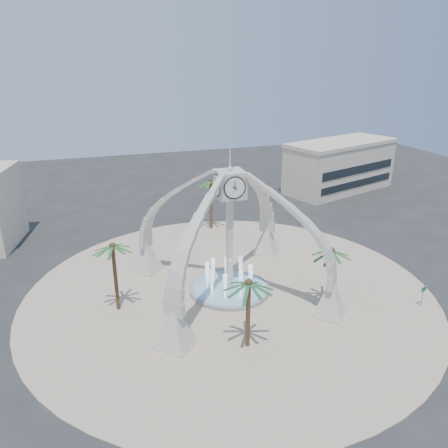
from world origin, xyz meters
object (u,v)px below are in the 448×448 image
object	(u,v)px
street_sign	(423,292)
palm_south	(249,283)
palm_west	(112,247)
palm_east	(332,251)
clock_tower	(230,231)
palm_north	(211,181)
fountain	(229,288)

from	to	relation	value
street_sign	palm_south	bearing A→B (deg)	167.06
palm_west	street_sign	bearing A→B (deg)	-17.48
palm_east	palm_south	bearing A→B (deg)	-159.23
clock_tower	palm_north	world-z (taller)	clock_tower
palm_east	palm_south	size ratio (longest dim) A/B	0.97
clock_tower	palm_west	xyz separation A→B (m)	(-10.89, 0.01, -0.18)
palm_south	clock_tower	bearing A→B (deg)	80.13
fountain	palm_south	size ratio (longest dim) A/B	1.23
fountain	street_sign	bearing A→B (deg)	-27.82
palm_west	palm_south	xyz separation A→B (m)	(9.34, -8.92, -0.61)
palm_west	street_sign	size ratio (longest dim) A/B	3.22
palm_north	palm_south	world-z (taller)	palm_north
palm_east	palm_west	bearing A→B (deg)	164.09
palm_east	palm_south	world-z (taller)	palm_south
palm_north	street_sign	bearing A→B (deg)	-63.27
fountain	palm_south	xyz separation A→B (m)	(-1.55, -8.91, 5.42)
clock_tower	fountain	world-z (taller)	clock_tower
palm_north	palm_west	bearing A→B (deg)	-129.80
palm_north	street_sign	xyz separation A→B (m)	(12.82, -25.46, -5.08)
palm_east	palm_west	distance (m)	19.53
fountain	palm_north	bearing A→B (deg)	79.18
palm_east	palm_west	world-z (taller)	palm_west
palm_east	street_sign	distance (m)	9.60
palm_east	palm_north	size ratio (longest dim) A/B	0.83
palm_east	palm_north	world-z (taller)	palm_north
palm_west	palm_south	distance (m)	12.93
palm_east	palm_south	distance (m)	10.09
palm_east	palm_west	size ratio (longest dim) A/B	0.89
fountain	clock_tower	bearing A→B (deg)	-90.00
clock_tower	fountain	distance (m)	6.20
fountain	palm_east	size ratio (longest dim) A/B	1.27
clock_tower	palm_west	distance (m)	10.89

